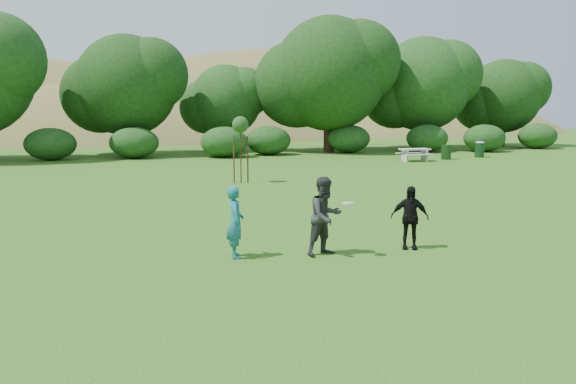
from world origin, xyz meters
name	(u,v)px	position (x,y,z in m)	size (l,w,h in m)	color
ground	(327,266)	(0.00, 0.00, 0.00)	(120.00, 120.00, 0.00)	#19470C
player_teal	(235,222)	(-1.69, 1.16, 0.78)	(0.57, 0.38, 1.57)	#196474
player_grey	(325,216)	(0.25, 0.84, 0.87)	(0.85, 0.66, 1.74)	#2A2B2D
player_black	(410,217)	(2.30, 0.84, 0.73)	(0.86, 0.36, 1.46)	black
trash_can_near	(446,152)	(15.03, 20.39, 0.45)	(0.60, 0.60, 0.90)	#143212
frisbee	(348,203)	(0.65, 0.51, 1.20)	(0.27, 0.27, 0.05)	white
sapling	(240,126)	(0.68, 13.03, 2.42)	(0.70, 0.70, 2.85)	#3A2216
picnic_table	(415,153)	(12.59, 19.87, 0.52)	(1.80, 1.48, 0.76)	beige
trash_can_lidded	(480,149)	(17.93, 21.15, 0.54)	(0.60, 0.60, 1.05)	#123317
hillside	(159,217)	(-0.56, 68.45, -11.97)	(150.00, 72.00, 52.00)	olive
tree_row	(234,83)	(3.23, 28.68, 4.87)	(53.92, 10.38, 9.62)	#3A2616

